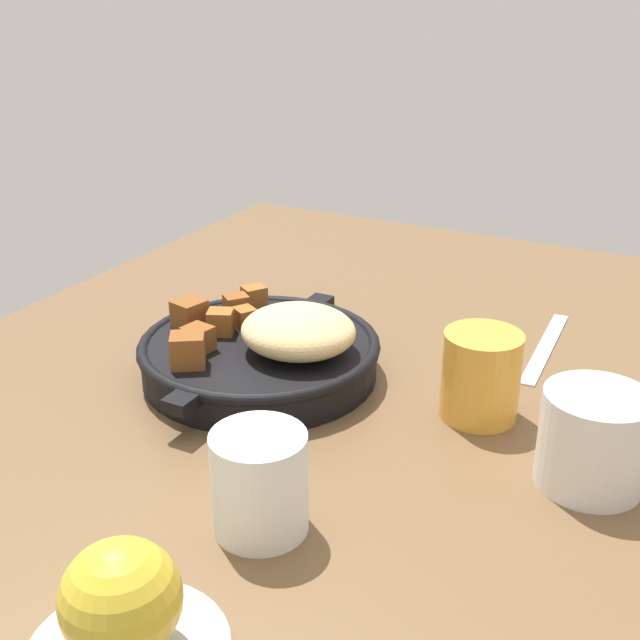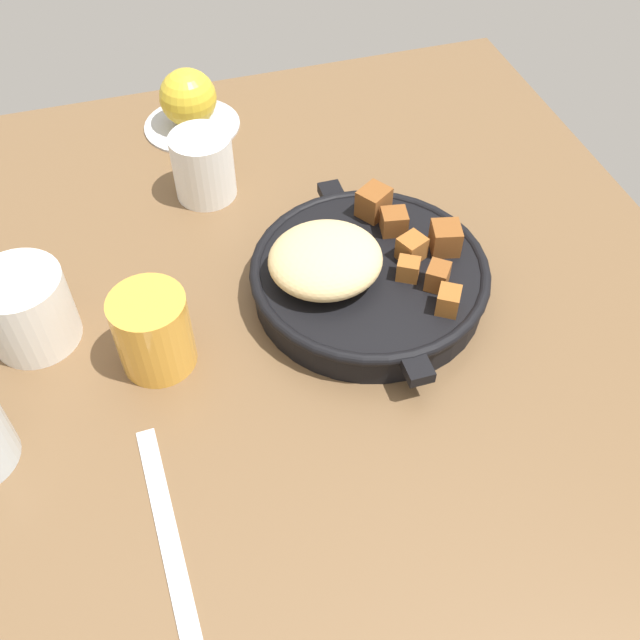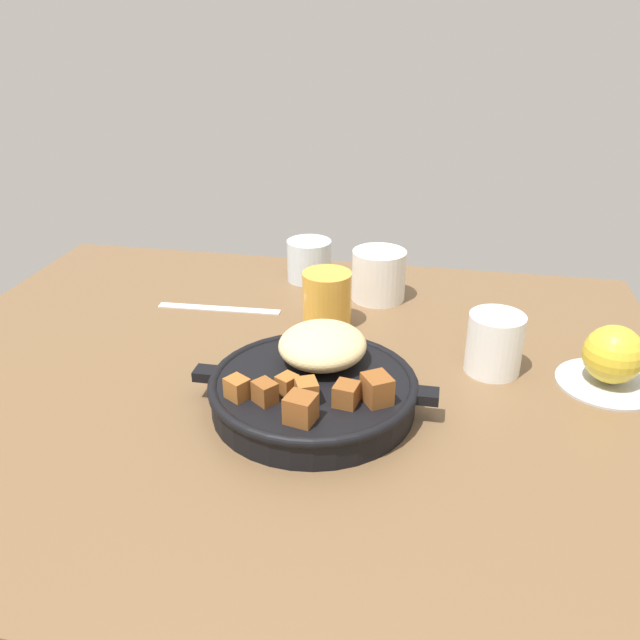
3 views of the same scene
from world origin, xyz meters
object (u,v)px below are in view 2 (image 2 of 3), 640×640
(white_creamer_pitcher, at_px, (203,166))
(red_apple, at_px, (188,98))
(ceramic_mug_white, at_px, (27,309))
(juice_glass_amber, at_px, (153,332))
(cast_iron_skillet, at_px, (364,274))
(butter_knife, at_px, (166,527))

(white_creamer_pitcher, bearing_deg, red_apple, -3.18)
(white_creamer_pitcher, bearing_deg, ceramic_mug_white, 130.02)
(red_apple, height_order, juice_glass_amber, juice_glass_amber)
(red_apple, bearing_deg, white_creamer_pitcher, 176.82)
(red_apple, bearing_deg, ceramic_mug_white, 145.91)
(cast_iron_skillet, xyz_separation_m, red_apple, (0.35, 0.11, 0.01))
(cast_iron_skillet, distance_m, juice_glass_amber, 0.21)
(red_apple, distance_m, white_creamer_pitcher, 0.14)
(butter_knife, bearing_deg, ceramic_mug_white, 18.20)
(red_apple, relative_size, butter_knife, 0.38)
(cast_iron_skillet, xyz_separation_m, butter_knife, (-0.20, 0.23, -0.03))
(white_creamer_pitcher, bearing_deg, juice_glass_amber, 158.55)
(cast_iron_skillet, distance_m, red_apple, 0.36)
(red_apple, bearing_deg, juice_glass_amber, 165.11)
(butter_knife, xyz_separation_m, ceramic_mug_white, (0.24, 0.09, 0.04))
(butter_knife, distance_m, ceramic_mug_white, 0.25)
(cast_iron_skillet, xyz_separation_m, juice_glass_amber, (-0.02, 0.21, 0.01))
(cast_iron_skillet, relative_size, red_apple, 3.96)
(juice_glass_amber, xyz_separation_m, ceramic_mug_white, (0.06, 0.11, -0.00))
(cast_iron_skillet, bearing_deg, white_creamer_pitcher, 30.71)
(cast_iron_skillet, relative_size, ceramic_mug_white, 3.38)
(cast_iron_skillet, bearing_deg, juice_glass_amber, 96.60)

